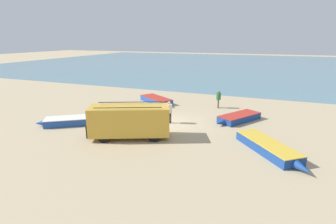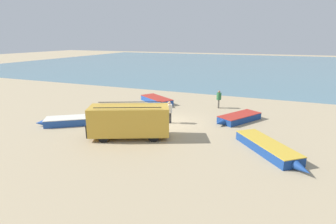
{
  "view_description": "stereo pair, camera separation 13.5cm",
  "coord_description": "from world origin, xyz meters",
  "px_view_note": "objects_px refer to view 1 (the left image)",
  "views": [
    {
      "loc": [
        7.44,
        -18.49,
        6.56
      ],
      "look_at": [
        0.15,
        -0.29,
        1.0
      ],
      "focal_mm": 28.0,
      "sensor_mm": 36.0,
      "label": 1
    },
    {
      "loc": [
        7.57,
        -18.44,
        6.56
      ],
      "look_at": [
        0.15,
        -0.29,
        1.0
      ],
      "focal_mm": 28.0,
      "sensor_mm": 36.0,
      "label": 2
    }
  ],
  "objects_px": {
    "fishing_rowboat_0": "(238,118)",
    "fisherman_0": "(218,98)",
    "parked_van": "(129,121)",
    "fishing_rowboat_1": "(157,100)",
    "fishing_rowboat_3": "(269,148)",
    "fishing_rowboat_2": "(65,121)",
    "fisherman_1": "(169,110)"
  },
  "relations": [
    {
      "from": "fishing_rowboat_0",
      "to": "fishing_rowboat_1",
      "type": "height_order",
      "value": "fishing_rowboat_1"
    },
    {
      "from": "parked_van",
      "to": "fisherman_0",
      "type": "height_order",
      "value": "parked_van"
    },
    {
      "from": "fishing_rowboat_0",
      "to": "fisherman_0",
      "type": "relative_size",
      "value": 2.59
    },
    {
      "from": "fishing_rowboat_0",
      "to": "fisherman_0",
      "type": "xyz_separation_m",
      "value": [
        -2.37,
        3.56,
        0.75
      ]
    },
    {
      "from": "fishing_rowboat_1",
      "to": "fisherman_1",
      "type": "distance_m",
      "value": 6.92
    },
    {
      "from": "fishing_rowboat_1",
      "to": "fishing_rowboat_2",
      "type": "relative_size",
      "value": 1.25
    },
    {
      "from": "fisherman_0",
      "to": "fishing_rowboat_3",
      "type": "bearing_deg",
      "value": 105.64
    },
    {
      "from": "parked_van",
      "to": "fisherman_0",
      "type": "distance_m",
      "value": 10.85
    },
    {
      "from": "fishing_rowboat_1",
      "to": "fisherman_1",
      "type": "height_order",
      "value": "fisherman_1"
    },
    {
      "from": "fishing_rowboat_2",
      "to": "fisherman_1",
      "type": "height_order",
      "value": "fisherman_1"
    },
    {
      "from": "fishing_rowboat_2",
      "to": "fisherman_0",
      "type": "relative_size",
      "value": 2.16
    },
    {
      "from": "fishing_rowboat_3",
      "to": "fisherman_1",
      "type": "relative_size",
      "value": 2.82
    },
    {
      "from": "fishing_rowboat_1",
      "to": "parked_van",
      "type": "bearing_deg",
      "value": -42.89
    },
    {
      "from": "parked_van",
      "to": "fishing_rowboat_1",
      "type": "xyz_separation_m",
      "value": [
        -2.36,
        9.75,
        -0.93
      ]
    },
    {
      "from": "fishing_rowboat_3",
      "to": "fishing_rowboat_1",
      "type": "bearing_deg",
      "value": -166.87
    },
    {
      "from": "fisherman_0",
      "to": "fishing_rowboat_1",
      "type": "bearing_deg",
      "value": -9.39
    },
    {
      "from": "fishing_rowboat_3",
      "to": "fisherman_0",
      "type": "relative_size",
      "value": 2.91
    },
    {
      "from": "parked_van",
      "to": "fishing_rowboat_3",
      "type": "bearing_deg",
      "value": 161.8
    },
    {
      "from": "parked_van",
      "to": "fishing_rowboat_1",
      "type": "height_order",
      "value": "parked_van"
    },
    {
      "from": "parked_van",
      "to": "fisherman_1",
      "type": "distance_m",
      "value": 4.17
    },
    {
      "from": "fishing_rowboat_3",
      "to": "fisherman_0",
      "type": "xyz_separation_m",
      "value": [
        -4.89,
        9.16,
        0.73
      ]
    },
    {
      "from": "parked_van",
      "to": "fishing_rowboat_0",
      "type": "relative_size",
      "value": 1.27
    },
    {
      "from": "fishing_rowboat_2",
      "to": "fishing_rowboat_1",
      "type": "bearing_deg",
      "value": -146.17
    },
    {
      "from": "fishing_rowboat_2",
      "to": "fisherman_0",
      "type": "height_order",
      "value": "fisherman_0"
    },
    {
      "from": "fishing_rowboat_1",
      "to": "fishing_rowboat_3",
      "type": "xyz_separation_m",
      "value": [
        11.25,
        -8.83,
        0.01
      ]
    },
    {
      "from": "fishing_rowboat_1",
      "to": "fishing_rowboat_2",
      "type": "bearing_deg",
      "value": -78.27
    },
    {
      "from": "fishing_rowboat_1",
      "to": "fisherman_0",
      "type": "xyz_separation_m",
      "value": [
        6.37,
        0.34,
        0.75
      ]
    },
    {
      "from": "fisherman_1",
      "to": "fishing_rowboat_2",
      "type": "bearing_deg",
      "value": -102.98
    },
    {
      "from": "parked_van",
      "to": "fisherman_0",
      "type": "relative_size",
      "value": 3.29
    },
    {
      "from": "fishing_rowboat_3",
      "to": "fisherman_0",
      "type": "height_order",
      "value": "fisherman_0"
    },
    {
      "from": "fisherman_0",
      "to": "parked_van",
      "type": "bearing_deg",
      "value": 55.89
    },
    {
      "from": "fisherman_1",
      "to": "fisherman_0",
      "type": "bearing_deg",
      "value": 118.18
    }
  ]
}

